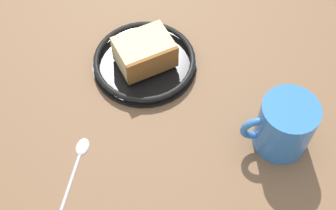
{
  "coord_description": "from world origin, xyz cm",
  "views": [
    {
      "loc": [
        14.65,
        -36.78,
        60.54
      ],
      "look_at": [
        -2.06,
        -2.48,
        3.0
      ],
      "focal_mm": 48.52,
      "sensor_mm": 36.0,
      "label": 1
    }
  ],
  "objects_px": {
    "teaspoon": "(78,159)",
    "small_plate": "(145,62)",
    "tea_mug": "(284,125)",
    "cake_slice": "(145,53)"
  },
  "relations": [
    {
      "from": "cake_slice",
      "to": "teaspoon",
      "type": "height_order",
      "value": "cake_slice"
    },
    {
      "from": "tea_mug",
      "to": "teaspoon",
      "type": "relative_size",
      "value": 0.78
    },
    {
      "from": "small_plate",
      "to": "teaspoon",
      "type": "xyz_separation_m",
      "value": [
        -0.01,
        -0.2,
        -0.01
      ]
    },
    {
      "from": "small_plate",
      "to": "tea_mug",
      "type": "distance_m",
      "value": 0.26
    },
    {
      "from": "small_plate",
      "to": "teaspoon",
      "type": "distance_m",
      "value": 0.2
    },
    {
      "from": "teaspoon",
      "to": "small_plate",
      "type": "bearing_deg",
      "value": 88.34
    },
    {
      "from": "small_plate",
      "to": "tea_mug",
      "type": "xyz_separation_m",
      "value": [
        0.25,
        -0.04,
        0.04
      ]
    },
    {
      "from": "small_plate",
      "to": "teaspoon",
      "type": "height_order",
      "value": "small_plate"
    },
    {
      "from": "small_plate",
      "to": "teaspoon",
      "type": "bearing_deg",
      "value": -91.66
    },
    {
      "from": "tea_mug",
      "to": "cake_slice",
      "type": "bearing_deg",
      "value": 170.82
    }
  ]
}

